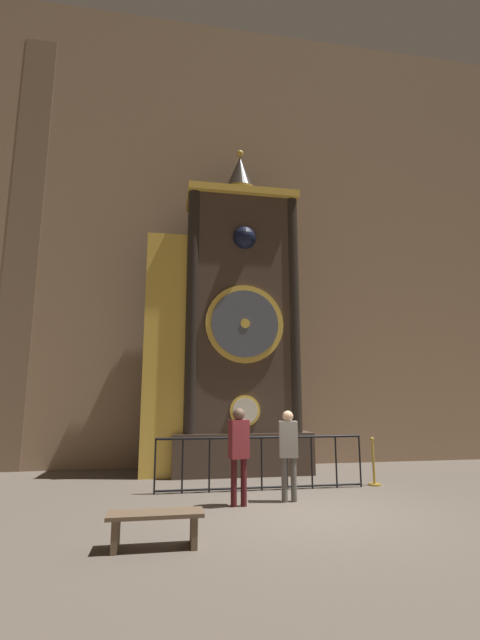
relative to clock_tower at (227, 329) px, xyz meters
The scene contains 8 objects.
ground_plane 5.53m from the clock_tower, 77.84° to the right, with size 28.00×28.00×0.00m, color brown.
cathedral_back_wall 3.73m from the clock_tower, 58.57° to the left, with size 24.00×0.32×14.36m.
clock_tower is the anchor object (origin of this frame).
railing_fence 3.87m from the clock_tower, 78.81° to the right, with size 4.44×0.05×1.09m.
visitor_near 4.39m from the clock_tower, 94.23° to the right, with size 0.38×0.29×1.71m.
visitor_far 4.33m from the clock_tower, 77.40° to the right, with size 0.37×0.28×1.65m.
stanchion_post 5.01m from the clock_tower, 34.98° to the right, with size 0.28×0.28×1.03m.
visitor_bench 6.60m from the clock_tower, 107.27° to the right, with size 1.23×0.40×0.44m.
Camera 1 is at (-2.45, -7.39, 1.89)m, focal length 24.00 mm.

